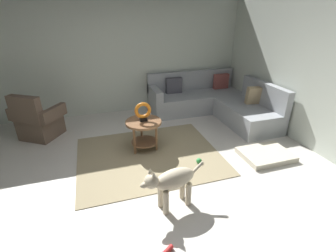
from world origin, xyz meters
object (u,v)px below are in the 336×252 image
(torus_sculpture, at_px, (143,111))
(dog_toy_ball, at_px, (199,161))
(sectional_couch, at_px, (213,103))
(dog_toy_rope, at_px, (166,252))
(dog, at_px, (172,181))
(side_table, at_px, (144,128))
(dog_bed_mat, at_px, (266,155))
(armchair, at_px, (38,122))

(torus_sculpture, distance_m, dog_toy_ball, 1.20)
(sectional_couch, height_order, dog_toy_rope, sectional_couch)
(dog, bearing_deg, torus_sculpture, -10.63)
(side_table, height_order, dog_toy_rope, side_table)
(dog_toy_ball, bearing_deg, dog, -133.12)
(dog, height_order, dog_toy_rope, dog)
(side_table, distance_m, dog_toy_ball, 1.07)
(dog_toy_ball, xyz_separation_m, dog_toy_rope, (-0.96, -1.36, -0.02))
(dog_bed_mat, bearing_deg, dog_toy_rope, -150.08)
(torus_sculpture, xyz_separation_m, dog_toy_rope, (-0.24, -2.05, -0.69))
(dog, relative_size, dog_toy_ball, 9.48)
(dog_bed_mat, distance_m, dog, 1.96)
(dog, bearing_deg, dog_toy_ball, -54.30)
(dog_toy_rope, bearing_deg, armchair, 116.62)
(dog, bearing_deg, side_table, -10.63)
(sectional_couch, height_order, armchair, same)
(side_table, distance_m, dog, 1.45)
(armchair, height_order, torus_sculpture, armchair)
(sectional_couch, xyz_separation_m, dog, (-1.85, -2.54, 0.09))
(side_table, bearing_deg, torus_sculpture, -104.04)
(sectional_couch, height_order, dog, sectional_couch)
(sectional_couch, bearing_deg, armchair, -179.39)
(armchair, distance_m, dog_toy_rope, 3.48)
(dog_toy_ball, relative_size, dog_toy_rope, 0.52)
(side_table, xyz_separation_m, dog_toy_rope, (-0.24, -2.05, -0.39))
(torus_sculpture, bearing_deg, dog_bed_mat, -24.60)
(sectional_couch, relative_size, dog_bed_mat, 2.81)
(sectional_couch, bearing_deg, dog_toy_rope, -123.83)
(armchair, relative_size, torus_sculpture, 3.06)
(armchair, relative_size, dog_toy_rope, 5.86)
(dog_toy_rope, bearing_deg, torus_sculpture, 83.41)
(dog_toy_rope, bearing_deg, side_table, 83.41)
(dog_bed_mat, xyz_separation_m, dog_toy_rope, (-2.09, -1.20, -0.02))
(armchair, distance_m, dog, 3.08)
(side_table, xyz_separation_m, torus_sculpture, (-0.00, -0.00, 0.29))
(dog_bed_mat, bearing_deg, armchair, 152.52)
(dog_toy_rope, bearing_deg, dog, 67.40)
(sectional_couch, distance_m, dog_bed_mat, 1.95)
(side_table, height_order, dog_bed_mat, side_table)
(dog_toy_ball, distance_m, dog_toy_rope, 1.67)
(armchair, bearing_deg, dog, -21.11)
(armchair, distance_m, torus_sculpture, 2.11)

